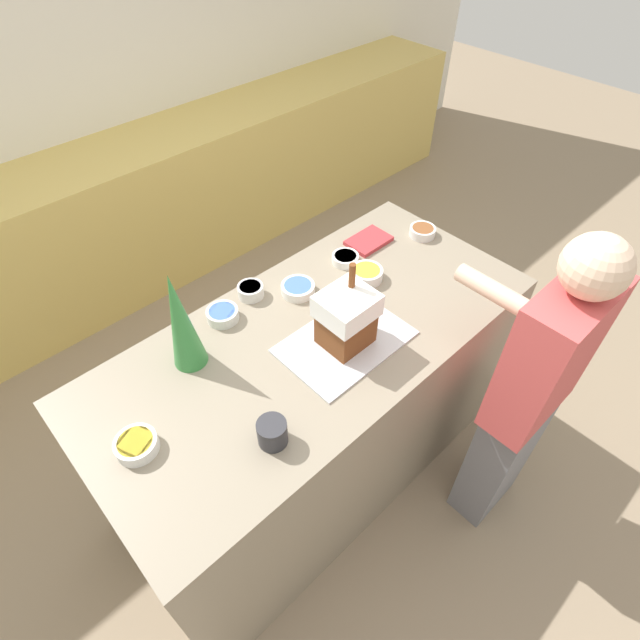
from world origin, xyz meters
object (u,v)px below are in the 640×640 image
(candy_bowl_behind_tray, at_px, (345,258))
(decorative_tree, at_px, (180,321))
(candy_bowl_beside_tree, at_px, (298,288))
(candy_bowl_far_left, at_px, (136,445))
(candy_bowl_far_right, at_px, (422,231))
(candy_bowl_near_tray_right, at_px, (223,314))
(cookbook, at_px, (369,241))
(candy_bowl_center_rear, at_px, (251,290))
(person, at_px, (527,398))
(candy_bowl_front_corner, at_px, (367,274))
(baking_tray, at_px, (345,341))
(gingerbread_house, at_px, (346,318))
(mug, at_px, (272,433))

(candy_bowl_behind_tray, bearing_deg, decorative_tree, -178.93)
(candy_bowl_beside_tree, xyz_separation_m, candy_bowl_far_left, (-0.84, -0.20, 0.00))
(candy_bowl_far_right, distance_m, candy_bowl_near_tray_right, 1.02)
(candy_bowl_far_right, height_order, candy_bowl_behind_tray, candy_bowl_far_right)
(cookbook, bearing_deg, candy_bowl_center_rear, 172.13)
(person, bearing_deg, candy_bowl_front_corner, 96.00)
(candy_bowl_far_left, xyz_separation_m, candy_bowl_front_corner, (1.11, 0.07, 0.00))
(decorative_tree, distance_m, candy_bowl_near_tray_right, 0.29)
(candy_bowl_far_right, relative_size, candy_bowl_near_tray_right, 0.96)
(candy_bowl_far_left, height_order, cookbook, candy_bowl_far_left)
(baking_tray, relative_size, gingerbread_house, 1.48)
(candy_bowl_beside_tree, height_order, cookbook, candy_bowl_beside_tree)
(candy_bowl_far_right, relative_size, person, 0.08)
(candy_bowl_near_tray_right, height_order, candy_bowl_behind_tray, candy_bowl_near_tray_right)
(gingerbread_house, distance_m, mug, 0.49)
(candy_bowl_beside_tree, distance_m, candy_bowl_far_left, 0.87)
(candy_bowl_far_left, distance_m, cookbook, 1.33)
(candy_bowl_near_tray_right, bearing_deg, cookbook, -3.94)
(decorative_tree, bearing_deg, candy_bowl_near_tray_right, 24.21)
(candy_bowl_front_corner, distance_m, cookbook, 0.26)
(gingerbread_house, height_order, candy_bowl_center_rear, gingerbread_house)
(candy_bowl_near_tray_right, xyz_separation_m, candy_bowl_behind_tray, (0.60, -0.08, -0.01))
(candy_bowl_far_right, distance_m, candy_bowl_far_left, 1.53)
(candy_bowl_front_corner, bearing_deg, cookbook, 40.77)
(gingerbread_house, distance_m, decorative_tree, 0.57)
(candy_bowl_center_rear, relative_size, candy_bowl_front_corner, 0.78)
(candy_bowl_far_left, xyz_separation_m, cookbook, (1.30, 0.23, -0.01))
(candy_bowl_far_left, relative_size, mug, 1.39)
(candy_bowl_behind_tray, distance_m, mug, 0.93)
(cookbook, bearing_deg, gingerbread_house, -145.08)
(candy_bowl_behind_tray, bearing_deg, person, -85.91)
(candy_bowl_front_corner, distance_m, person, 0.80)
(candy_bowl_far_right, xyz_separation_m, candy_bowl_front_corner, (-0.42, -0.03, 0.00))
(candy_bowl_beside_tree, bearing_deg, candy_bowl_front_corner, -26.77)
(decorative_tree, height_order, person, person)
(candy_bowl_far_right, distance_m, candy_bowl_behind_tray, 0.42)
(candy_bowl_far_right, relative_size, candy_bowl_center_rear, 1.14)
(baking_tray, relative_size, candy_bowl_center_rear, 4.50)
(baking_tray, distance_m, gingerbread_house, 0.12)
(candy_bowl_center_rear, distance_m, cookbook, 0.62)
(baking_tray, height_order, gingerbread_house, gingerbread_house)
(candy_bowl_front_corner, bearing_deg, baking_tray, -149.04)
(candy_bowl_far_left, xyz_separation_m, candy_bowl_behind_tray, (1.13, 0.21, -0.01))
(mug, bearing_deg, candy_bowl_behind_tray, 30.61)
(cookbook, bearing_deg, candy_bowl_beside_tree, -176.09)
(candy_bowl_center_rear, relative_size, mug, 1.11)
(candy_bowl_near_tray_right, bearing_deg, candy_bowl_behind_tray, -7.43)
(candy_bowl_front_corner, xyz_separation_m, mug, (-0.78, -0.33, 0.02))
(gingerbread_house, bearing_deg, candy_bowl_far_left, 170.86)
(gingerbread_house, distance_m, candy_bowl_front_corner, 0.39)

